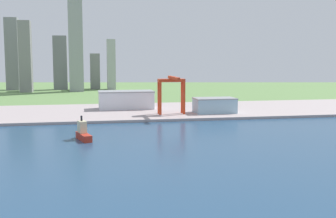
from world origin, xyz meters
TOP-DOWN VIEW (x-y plane):
  - ground_plane at (0.00, 300.00)m, footprint 2400.00×2400.00m
  - water_bay at (0.00, 240.00)m, footprint 840.00×360.00m
  - industrial_pier at (0.00, 490.00)m, footprint 840.00×140.00m
  - tugboat_small at (-26.67, 347.39)m, footprint 11.44×23.90m
  - port_crane_red at (56.94, 452.07)m, footprint 25.52×44.43m
  - warehouse_main at (18.12, 506.36)m, footprint 58.13×29.22m
  - warehouse_annex at (100.72, 455.34)m, footprint 40.16×24.92m
  - distant_skyline at (-70.07, 819.75)m, footprint 188.42×77.54m

SIDE VIEW (x-z plane):
  - ground_plane at x=0.00m, z-range 0.00..0.00m
  - water_bay at x=0.00m, z-range 0.00..0.15m
  - industrial_pier at x=0.00m, z-range 0.00..2.50m
  - tugboat_small at x=-26.67m, z-range -3.42..12.86m
  - warehouse_annex at x=100.72m, z-range 2.52..17.27m
  - warehouse_main at x=18.12m, z-range 2.52..21.54m
  - port_crane_red at x=56.94m, z-range 10.90..47.45m
  - distant_skyline at x=-70.07m, z-range -18.24..137.43m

